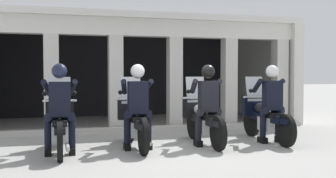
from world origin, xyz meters
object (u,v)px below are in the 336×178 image
motorcycle_center_right (203,119)px  police_officer_center_right (208,98)px  motorcycle_far_left (60,124)px  police_officer_center_left (138,99)px  motorcycle_center_left (135,121)px  police_officer_far_left (60,101)px  police_officer_far_right (272,97)px  motorcycle_far_right (264,117)px

motorcycle_center_right → police_officer_center_right: bearing=-81.5°
motorcycle_far_left → police_officer_center_left: size_ratio=1.29×
police_officer_center_right → motorcycle_center_left: bearing=177.7°
police_officer_far_left → motorcycle_center_left: size_ratio=0.78×
motorcycle_center_right → police_officer_far_right: (1.39, -0.28, 0.44)m
motorcycle_center_left → motorcycle_center_right: size_ratio=1.00×
police_officer_center_right → motorcycle_far_right: bearing=20.6°
motorcycle_center_left → police_officer_far_right: bearing=0.1°
motorcycle_center_left → police_officer_far_left: bearing=-157.2°
motorcycle_center_right → police_officer_center_right: police_officer_center_right is taller
motorcycle_far_left → motorcycle_far_right: (4.18, 0.17, 0.00)m
motorcycle_far_left → motorcycle_center_right: same height
police_officer_far_right → motorcycle_center_left: bearing=-172.4°
police_officer_center_right → motorcycle_far_right: size_ratio=0.78×
motorcycle_far_right → motorcycle_center_left: bearing=-166.6°
police_officer_center_left → police_officer_far_right: 2.78m
police_officer_center_left → motorcycle_far_right: 2.84m
motorcycle_far_right → motorcycle_center_right: bearing=-166.7°
motorcycle_center_left → police_officer_far_right: size_ratio=1.29×
police_officer_center_left → police_officer_far_right: size_ratio=1.00×
police_officer_center_left → police_officer_far_right: bearing=6.0°
motorcycle_center_left → police_officer_center_right: bearing=-5.5°
motorcycle_center_right → police_officer_center_left: bearing=-159.3°
motorcycle_far_right → police_officer_far_left: bearing=-160.8°
police_officer_far_left → motorcycle_far_right: police_officer_far_left is taller
motorcycle_center_left → police_officer_center_right: 1.48m
motorcycle_far_left → police_officer_center_right: police_officer_center_right is taller
police_officer_far_left → police_officer_center_left: (1.39, 0.15, 0.00)m
motorcycle_center_left → police_officer_far_right: 2.83m
police_officer_center_right → motorcycle_center_right: bearing=98.5°
motorcycle_center_left → police_officer_center_left: police_officer_center_left is taller
police_officer_far_left → police_officer_far_right: (4.18, 0.17, 0.00)m
police_officer_far_left → police_officer_center_left: same height
police_officer_far_left → motorcycle_center_right: police_officer_far_left is taller
motorcycle_center_right → motorcycle_far_right: same height
motorcycle_center_right → police_officer_center_right: size_ratio=1.29×
motorcycle_far_left → police_officer_far_left: 0.52m
motorcycle_far_left → police_officer_center_right: size_ratio=1.29×
police_officer_center_right → police_officer_far_right: 1.39m
police_officer_center_left → motorcycle_center_left: bearing=95.3°
motorcycle_center_left → motorcycle_center_right: same height
motorcycle_far_left → motorcycle_center_left: (1.39, 0.15, 0.00)m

